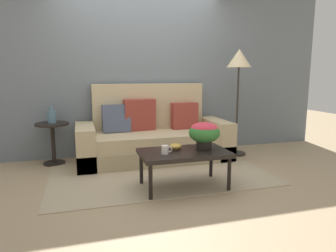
# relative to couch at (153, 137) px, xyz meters

# --- Properties ---
(ground_plane) EXTENTS (14.00, 14.00, 0.00)m
(ground_plane) POSITION_rel_couch_xyz_m (-0.09, -0.65, -0.33)
(ground_plane) COLOR tan
(wall_back) EXTENTS (6.40, 0.12, 2.79)m
(wall_back) POSITION_rel_couch_xyz_m (-0.09, 0.47, 1.06)
(wall_back) COLOR slate
(wall_back) RESTS_ON ground
(area_rug) EXTENTS (2.72, 1.60, 0.01)m
(area_rug) POSITION_rel_couch_xyz_m (-0.09, -0.74, -0.33)
(area_rug) COLOR tan
(area_rug) RESTS_ON ground
(couch) EXTENTS (2.23, 0.89, 1.12)m
(couch) POSITION_rel_couch_xyz_m (0.00, 0.00, 0.00)
(couch) COLOR tan
(couch) RESTS_ON ground
(coffee_table) EXTENTS (0.98, 0.58, 0.43)m
(coffee_table) POSITION_rel_couch_xyz_m (0.05, -1.25, 0.05)
(coffee_table) COLOR black
(coffee_table) RESTS_ON ground
(side_table) EXTENTS (0.46, 0.46, 0.59)m
(side_table) POSITION_rel_couch_xyz_m (-1.43, 0.14, 0.08)
(side_table) COLOR black
(side_table) RESTS_ON ground
(floor_lamp) EXTENTS (0.38, 0.38, 1.65)m
(floor_lamp) POSITION_rel_couch_xyz_m (1.33, -0.11, 1.05)
(floor_lamp) COLOR #2D2823
(floor_lamp) RESTS_ON ground
(potted_plant) EXTENTS (0.36, 0.36, 0.30)m
(potted_plant) POSITION_rel_couch_xyz_m (0.31, -1.21, 0.28)
(potted_plant) COLOR black
(potted_plant) RESTS_ON coffee_table
(coffee_mug) EXTENTS (0.12, 0.08, 0.09)m
(coffee_mug) POSITION_rel_couch_xyz_m (-0.18, -1.31, 0.14)
(coffee_mug) COLOR white
(coffee_mug) RESTS_ON coffee_table
(snack_bowl) EXTENTS (0.14, 0.14, 0.07)m
(snack_bowl) POSITION_rel_couch_xyz_m (-0.02, -1.16, 0.13)
(snack_bowl) COLOR gold
(snack_bowl) RESTS_ON coffee_table
(table_vase) EXTENTS (0.12, 0.12, 0.23)m
(table_vase) POSITION_rel_couch_xyz_m (-1.42, 0.14, 0.36)
(table_vase) COLOR slate
(table_vase) RESTS_ON side_table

